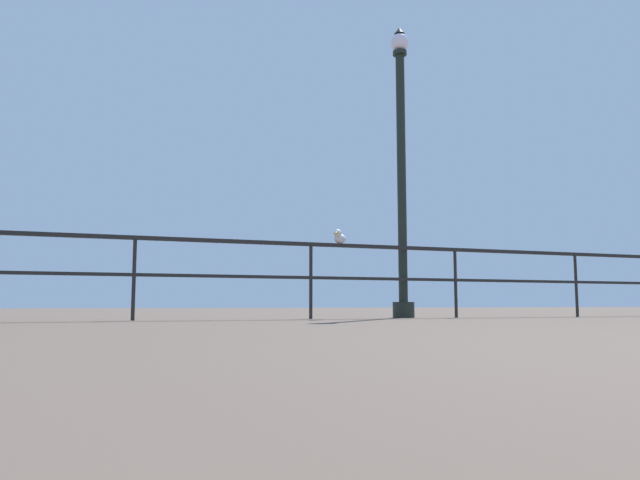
# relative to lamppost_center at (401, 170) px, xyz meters

# --- Properties ---
(pier_railing) EXTENTS (19.82, 0.05, 0.99)m
(pier_railing) POSITION_rel_lamppost_center_xyz_m (-0.37, -0.20, -1.38)
(pier_railing) COLOR black
(pier_railing) RESTS_ON ground_plane
(lamppost_center) EXTENTS (0.31, 0.31, 4.27)m
(lamppost_center) POSITION_rel_lamppost_center_xyz_m (0.00, 0.00, 0.00)
(lamppost_center) COLOR black
(lamppost_center) RESTS_ON ground_plane
(seagull_on_rail) EXTENTS (0.28, 0.32, 0.18)m
(seagull_on_rail) POSITION_rel_lamppost_center_xyz_m (-1.07, -0.22, -1.05)
(seagull_on_rail) COLOR silver
(seagull_on_rail) RESTS_ON pier_railing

